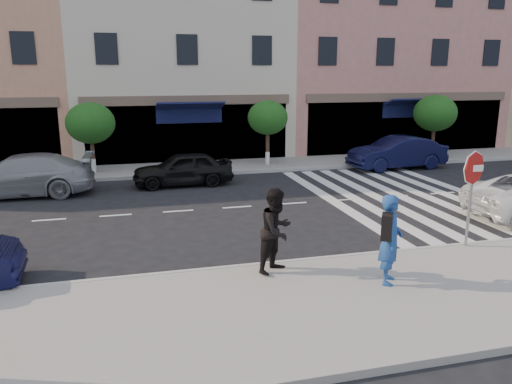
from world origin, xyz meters
The scene contains 14 objects.
ground centered at (0.00, 0.00, 0.00)m, with size 120.00×120.00×0.00m, color black.
sidewalk_near centered at (0.00, -3.75, 0.07)m, with size 60.00×4.50×0.15m, color gray.
sidewalk_far centered at (0.00, 11.00, 0.07)m, with size 60.00×3.00×0.15m, color gray.
building_centre centered at (-0.50, 17.00, 5.50)m, with size 11.00×9.00×11.00m, color beige.
building_east_mid centered at (11.50, 17.00, 6.50)m, with size 13.00×9.00×13.00m, color tan.
street_tree_wb centered at (-5.00, 10.80, 2.31)m, with size 2.10×2.10×3.06m.
street_tree_c centered at (3.00, 10.80, 2.36)m, with size 1.90×1.90×3.04m.
street_tree_ea centered at (12.00, 10.80, 2.39)m, with size 2.20×2.20×3.19m.
stop_sign centered at (4.76, -1.67, 1.95)m, with size 0.87×0.11×2.47m.
photographer centered at (1.69, -3.19, 1.11)m, with size 0.70×0.46×1.91m, color navy.
walker centered at (-0.42, -2.00, 1.10)m, with size 0.92×0.72×1.90m, color black.
car_far_left centered at (-7.42, 7.60, 0.77)m, with size 2.15×5.29×1.54m, color gray.
car_far_mid centered at (-1.39, 7.87, 0.68)m, with size 1.60×3.98×1.36m, color black.
car_far_right centered at (8.83, 8.90, 0.76)m, with size 1.61×4.63×1.53m, color black.
Camera 1 is at (-3.49, -12.02, 4.51)m, focal length 35.00 mm.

